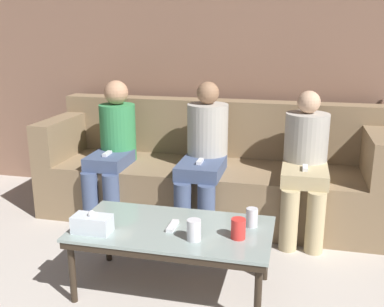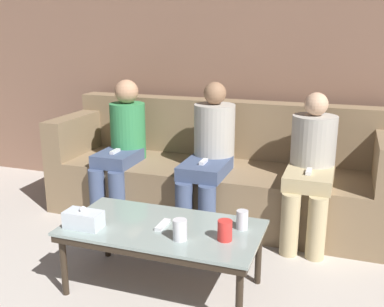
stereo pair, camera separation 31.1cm
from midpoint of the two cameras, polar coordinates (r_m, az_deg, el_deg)
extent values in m
cube|color=#8C6651|center=(4.12, 7.65, 12.13)|extent=(12.00, 0.06, 2.60)
cube|color=#897051|center=(3.80, 5.32, -4.69)|extent=(2.78, 0.85, 0.45)
cube|color=#897051|center=(3.98, 6.65, 3.23)|extent=(2.78, 0.20, 0.49)
cube|color=#897051|center=(4.18, -12.12, 2.56)|extent=(0.18, 0.85, 0.34)
cube|color=#8C9E99|center=(2.68, -0.39, -9.48)|extent=(1.16, 0.60, 0.02)
cube|color=#2D2319|center=(2.69, -0.39, -10.04)|extent=(1.14, 0.59, 0.04)
cylinder|color=#2D2319|center=(2.79, -12.83, -14.00)|extent=(0.04, 0.04, 0.35)
cylinder|color=#2D2319|center=(2.46, 9.82, -18.22)|extent=(0.04, 0.04, 0.35)
cylinder|color=#2D2319|center=(3.18, -7.99, -9.94)|extent=(0.04, 0.04, 0.35)
cylinder|color=#2D2319|center=(2.89, 11.58, -12.84)|extent=(0.04, 0.04, 0.35)
cylinder|color=red|center=(2.51, 7.80, -9.73)|extent=(0.08, 0.08, 0.12)
cylinder|color=silver|center=(2.49, 2.07, -9.73)|extent=(0.08, 0.08, 0.12)
cylinder|color=silver|center=(2.66, 9.77, -8.37)|extent=(0.07, 0.07, 0.11)
cube|color=silver|center=(2.68, -10.38, -8.30)|extent=(0.22, 0.12, 0.10)
sphere|color=white|center=(2.66, -10.45, -7.08)|extent=(0.04, 0.04, 0.04)
cube|color=white|center=(2.67, -0.39, -9.11)|extent=(0.04, 0.15, 0.02)
cylinder|color=#47567A|center=(3.70, -9.57, -5.39)|extent=(0.13, 0.13, 0.45)
cylinder|color=#47567A|center=(3.63, -7.06, -5.76)|extent=(0.13, 0.13, 0.45)
cube|color=#47567A|center=(3.74, -7.09, -0.58)|extent=(0.30, 0.40, 0.10)
cylinder|color=#388E51|center=(3.87, -5.87, 2.85)|extent=(0.30, 0.30, 0.48)
sphere|color=tan|center=(3.81, -6.01, 7.82)|extent=(0.20, 0.20, 0.20)
cube|color=white|center=(3.69, -7.40, 0.23)|extent=(0.04, 0.12, 0.02)
cylinder|color=#47567A|center=(3.36, 1.63, -7.42)|extent=(0.13, 0.13, 0.45)
cylinder|color=#47567A|center=(3.31, 4.62, -7.80)|extent=(0.13, 0.13, 0.45)
cube|color=#47567A|center=(3.45, 4.28, -1.91)|extent=(0.33, 0.47, 0.10)
cylinder|color=#B7B2A8|center=(3.61, 5.32, 2.21)|extent=(0.33, 0.33, 0.51)
sphere|color=#997051|center=(3.55, 5.46, 7.61)|extent=(0.18, 0.18, 0.18)
cube|color=white|center=(3.39, 4.09, -1.09)|extent=(0.04, 0.12, 0.02)
cylinder|color=tan|center=(3.26, 15.04, -8.73)|extent=(0.13, 0.13, 0.45)
cylinder|color=tan|center=(3.25, 18.23, -9.03)|extent=(0.13, 0.13, 0.45)
cube|color=tan|center=(3.36, 17.21, -3.07)|extent=(0.33, 0.44, 0.10)
cylinder|color=#B7B2A8|center=(3.52, 17.61, 0.83)|extent=(0.33, 0.33, 0.47)
sphere|color=#DBAD89|center=(3.46, 18.05, 5.96)|extent=(0.17, 0.17, 0.17)
cube|color=white|center=(3.30, 17.26, -2.23)|extent=(0.04, 0.12, 0.02)
camera|label=1|loc=(0.16, -87.14, 0.80)|focal=42.00mm
camera|label=2|loc=(0.16, 92.86, -0.80)|focal=42.00mm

